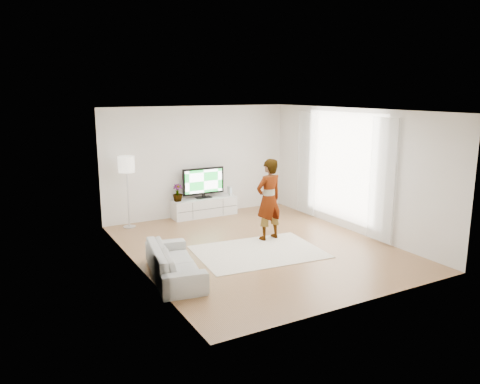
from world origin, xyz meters
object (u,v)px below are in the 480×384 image
rug (259,252)px  sofa (174,262)px  television (203,182)px  media_console (204,207)px  floor_lamp (126,167)px  player (269,199)px

rug → sofa: (-1.94, -0.40, 0.27)m
television → media_console: bearing=-90.0°
media_console → rug: media_console is taller
rug → television: bearing=86.3°
rug → floor_lamp: 3.76m
sofa → television: bearing=-21.6°
television → player: bearing=-80.3°
television → rug: (-0.20, -3.07, -0.89)m
rug → player: player is taller
sofa → floor_lamp: bearing=7.4°
floor_lamp → television: bearing=2.7°
player → sofa: player is taller
player → floor_lamp: (-2.40, 2.37, 0.54)m
rug → floor_lamp: size_ratio=1.45×
television → sofa: size_ratio=0.59×
player → rug: bearing=36.6°
media_console → player: 2.55m
media_console → player: bearing=-80.2°
television → floor_lamp: size_ratio=0.66×
player → television: bearing=-88.8°
television → sofa: bearing=-121.6°
television → player: 2.49m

